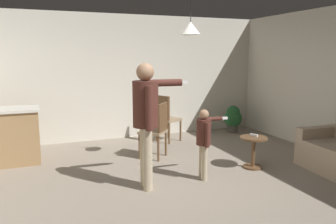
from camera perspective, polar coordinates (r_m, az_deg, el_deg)
ground at (r=4.70m, az=2.97°, el=-13.16°), size 7.68×7.68×0.00m
wall_back at (r=7.37m, az=-7.26°, el=5.99°), size 6.40×0.10×2.70m
kitchen_counter at (r=6.22m, az=-26.91°, el=-3.84°), size 1.26×0.66×0.95m
side_table_by_couch at (r=5.59m, az=14.56°, el=-6.14°), size 0.44×0.44×0.52m
person_adult at (r=4.45m, az=-3.72°, el=-0.00°), size 0.86×0.50×1.73m
person_child at (r=4.87m, az=6.28°, el=-4.21°), size 0.56×0.31×1.06m
dining_chair_by_counter at (r=6.99m, az=-0.29°, el=-0.80°), size 0.56×0.56×1.00m
dining_chair_near_wall at (r=5.89m, az=-1.98°, el=-2.82°), size 0.59×0.59×1.00m
potted_plant_corner at (r=8.02m, az=11.18°, el=-0.98°), size 0.42×0.42×0.65m
spare_remote_on_table at (r=5.59m, az=14.64°, el=-3.89°), size 0.09×0.13×0.04m
ceiling_light_pendant at (r=5.35m, az=3.93°, el=14.28°), size 0.32×0.32×0.55m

